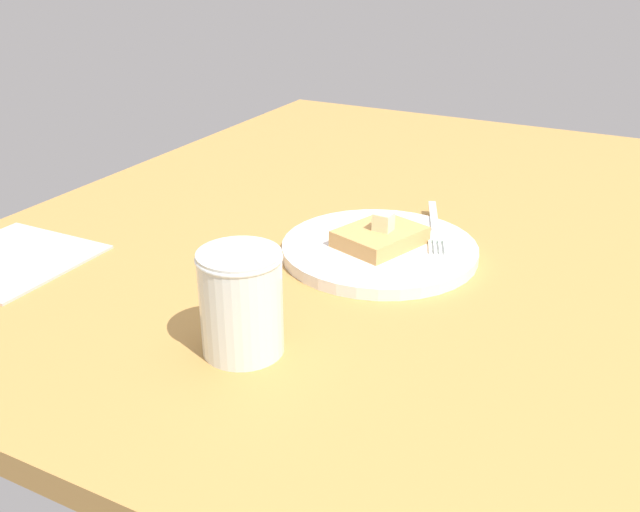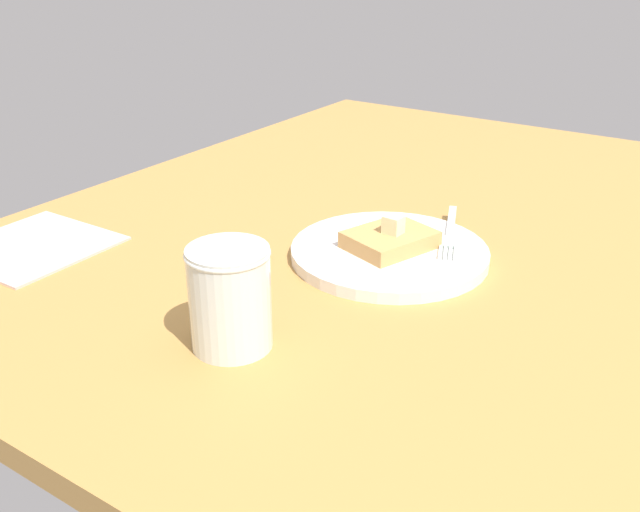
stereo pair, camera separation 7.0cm
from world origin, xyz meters
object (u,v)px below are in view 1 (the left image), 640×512
object	(u,v)px
plate	(379,249)
syrup_jar	(242,308)
fork	(435,229)
napkin	(10,260)

from	to	relation	value
plate	syrup_jar	size ratio (longest dim) A/B	2.35
plate	syrup_jar	distance (cm)	24.38
fork	napkin	distance (cm)	48.69
syrup_jar	napkin	xyz separation A→B (cm)	(33.34, -3.52, -4.08)
fork	napkin	world-z (taller)	fork
fork	syrup_jar	bearing A→B (deg)	77.22
plate	fork	bearing A→B (deg)	-121.93
syrup_jar	plate	bearing A→B (deg)	-96.54
plate	syrup_jar	bearing A→B (deg)	83.46
plate	napkin	xyz separation A→B (cm)	(36.09, 20.45, -0.62)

